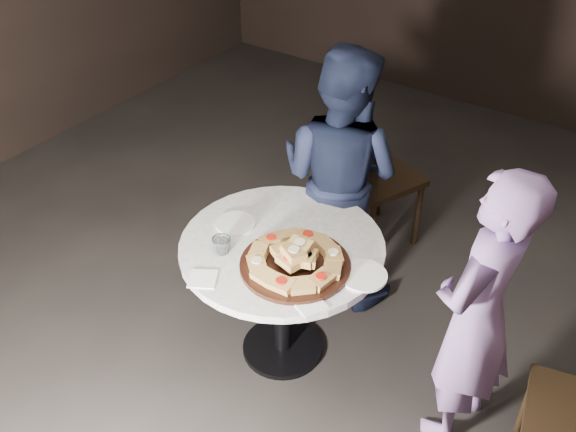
{
  "coord_description": "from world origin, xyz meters",
  "views": [
    {
      "loc": [
        1.26,
        -1.79,
        2.63
      ],
      "look_at": [
        -0.1,
        0.18,
        0.86
      ],
      "focal_mm": 40.0,
      "sensor_mm": 36.0,
      "label": 1
    }
  ],
  "objects_px": {
    "diner_teal": "(477,315)",
    "chair_far": "(367,172)",
    "serving_board": "(295,265)",
    "focaccia_pile": "(296,257)",
    "table": "(282,265)",
    "diner_navy": "(340,176)",
    "water_glass": "(222,245)"
  },
  "relations": [
    {
      "from": "diner_teal",
      "to": "chair_far",
      "type": "bearing_deg",
      "value": -123.73
    },
    {
      "from": "serving_board",
      "to": "focaccia_pile",
      "type": "bearing_deg",
      "value": -3.35
    },
    {
      "from": "table",
      "to": "focaccia_pile",
      "type": "bearing_deg",
      "value": -35.06
    },
    {
      "from": "focaccia_pile",
      "to": "chair_far",
      "type": "height_order",
      "value": "chair_far"
    },
    {
      "from": "focaccia_pile",
      "to": "diner_navy",
      "type": "xyz_separation_m",
      "value": [
        -0.22,
        0.74,
        -0.05
      ]
    },
    {
      "from": "serving_board",
      "to": "water_glass",
      "type": "distance_m",
      "value": 0.35
    },
    {
      "from": "table",
      "to": "diner_teal",
      "type": "distance_m",
      "value": 0.94
    },
    {
      "from": "serving_board",
      "to": "water_glass",
      "type": "relative_size",
      "value": 5.67
    },
    {
      "from": "chair_far",
      "to": "diner_navy",
      "type": "relative_size",
      "value": 0.63
    },
    {
      "from": "focaccia_pile",
      "to": "diner_navy",
      "type": "distance_m",
      "value": 0.78
    },
    {
      "from": "serving_board",
      "to": "focaccia_pile",
      "type": "height_order",
      "value": "focaccia_pile"
    },
    {
      "from": "water_glass",
      "to": "serving_board",
      "type": "bearing_deg",
      "value": 17.74
    },
    {
      "from": "diner_navy",
      "to": "diner_teal",
      "type": "height_order",
      "value": "diner_navy"
    },
    {
      "from": "water_glass",
      "to": "chair_far",
      "type": "distance_m",
      "value": 1.28
    },
    {
      "from": "focaccia_pile",
      "to": "chair_far",
      "type": "xyz_separation_m",
      "value": [
        -0.25,
        1.15,
        -0.25
      ]
    },
    {
      "from": "water_glass",
      "to": "chair_far",
      "type": "height_order",
      "value": "chair_far"
    },
    {
      "from": "water_glass",
      "to": "diner_teal",
      "type": "relative_size",
      "value": 0.06
    },
    {
      "from": "chair_far",
      "to": "diner_navy",
      "type": "height_order",
      "value": "diner_navy"
    },
    {
      "from": "serving_board",
      "to": "chair_far",
      "type": "height_order",
      "value": "chair_far"
    },
    {
      "from": "serving_board",
      "to": "water_glass",
      "type": "bearing_deg",
      "value": -162.26
    },
    {
      "from": "table",
      "to": "water_glass",
      "type": "height_order",
      "value": "water_glass"
    },
    {
      "from": "water_glass",
      "to": "diner_teal",
      "type": "distance_m",
      "value": 1.16
    },
    {
      "from": "focaccia_pile",
      "to": "diner_teal",
      "type": "bearing_deg",
      "value": 14.25
    },
    {
      "from": "focaccia_pile",
      "to": "water_glass",
      "type": "bearing_deg",
      "value": -162.51
    },
    {
      "from": "water_glass",
      "to": "diner_navy",
      "type": "distance_m",
      "value": 0.86
    },
    {
      "from": "serving_board",
      "to": "diner_teal",
      "type": "xyz_separation_m",
      "value": [
        0.78,
        0.2,
        -0.03
      ]
    },
    {
      "from": "serving_board",
      "to": "diner_teal",
      "type": "distance_m",
      "value": 0.81
    },
    {
      "from": "table",
      "to": "diner_teal",
      "type": "bearing_deg",
      "value": 5.72
    },
    {
      "from": "serving_board",
      "to": "water_glass",
      "type": "height_order",
      "value": "water_glass"
    },
    {
      "from": "chair_far",
      "to": "serving_board",
      "type": "bearing_deg",
      "value": 125.34
    },
    {
      "from": "diner_teal",
      "to": "water_glass",
      "type": "bearing_deg",
      "value": -65.86
    },
    {
      "from": "focaccia_pile",
      "to": "water_glass",
      "type": "xyz_separation_m",
      "value": [
        -0.34,
        -0.11,
        -0.02
      ]
    }
  ]
}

